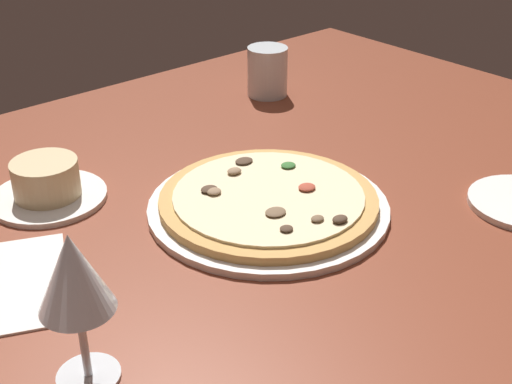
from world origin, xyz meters
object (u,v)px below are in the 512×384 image
pizza_main (268,203)px  wine_glass_far (74,279)px  water_glass (267,74)px  ramekin_on_saucer (47,184)px  paper_menu (9,284)px

pizza_main → wine_glass_far: (-34.44, -12.31, 10.46)cm
wine_glass_far → water_glass: 78.37cm
ramekin_on_saucer → paper_menu: bearing=-129.7°
paper_menu → wine_glass_far: bearing=-66.8°
ramekin_on_saucer → water_glass: bearing=11.5°
ramekin_on_saucer → wine_glass_far: size_ratio=0.99×
wine_glass_far → paper_menu: bearing=88.6°
pizza_main → water_glass: size_ratio=3.55×
pizza_main → paper_menu: (-33.97, 7.00, -1.06)cm
ramekin_on_saucer → wine_glass_far: bearing=-110.9°
ramekin_on_saucer → wine_glass_far: 38.37cm
water_glass → paper_menu: size_ratio=0.50×
ramekin_on_saucer → water_glass: size_ratio=1.74×
ramekin_on_saucer → paper_menu: size_ratio=0.87×
pizza_main → paper_menu: pizza_main is taller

